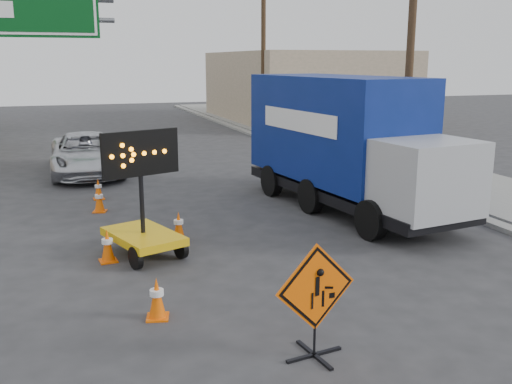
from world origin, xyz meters
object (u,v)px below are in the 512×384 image
construction_sign (315,298)px  box_truck (346,150)px  arrow_board (143,228)px  pickup_truck (87,154)px

construction_sign → box_truck: bearing=51.7°
arrow_board → box_truck: size_ratio=0.34×
construction_sign → box_truck: 8.37m
construction_sign → pickup_truck: size_ratio=0.31×
construction_sign → box_truck: (4.24, 7.17, 0.77)m
construction_sign → pickup_truck: construction_sign is taller
box_truck → construction_sign: bearing=-127.7°
construction_sign → arrow_board: size_ratio=0.62×
arrow_board → pickup_truck: (-0.64, 9.65, 0.14)m
construction_sign → pickup_truck: 14.89m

